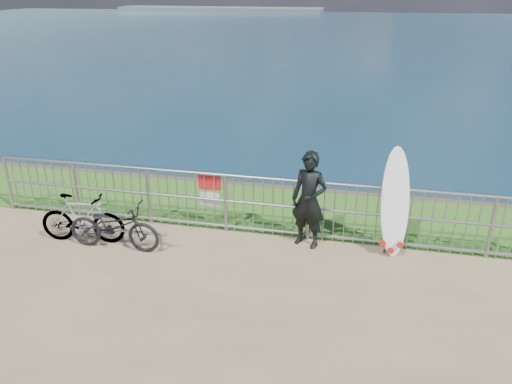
% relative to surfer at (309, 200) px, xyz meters
% --- Properties ---
extents(grass_strip, '(120.00, 120.00, 0.00)m').
position_rel_surfer_xyz_m(grass_strip, '(-1.02, 1.30, -0.84)').
color(grass_strip, '#265718').
rests_on(grass_strip, ground).
extents(seascape, '(260.00, 260.00, 5.00)m').
position_rel_surfer_xyz_m(seascape, '(-44.77, 146.08, -4.88)').
color(seascape, brown).
rests_on(seascape, ground).
extents(railing, '(10.06, 0.10, 1.13)m').
position_rel_surfer_xyz_m(railing, '(-1.02, 0.20, -0.27)').
color(railing, gray).
rests_on(railing, ground).
extents(surfer, '(0.71, 0.57, 1.70)m').
position_rel_surfer_xyz_m(surfer, '(0.00, 0.00, 0.00)').
color(surfer, black).
rests_on(surfer, ground).
extents(surfboard, '(0.58, 0.54, 1.84)m').
position_rel_surfer_xyz_m(surfboard, '(1.41, 0.03, 0.00)').
color(surfboard, silver).
rests_on(surfboard, ground).
extents(bicycle_near, '(1.63, 0.58, 0.85)m').
position_rel_surfer_xyz_m(bicycle_near, '(-3.20, -0.86, -0.42)').
color(bicycle_near, black).
rests_on(bicycle_near, ground).
extents(bicycle_far, '(1.54, 0.60, 0.90)m').
position_rel_surfer_xyz_m(bicycle_far, '(-3.86, -0.75, -0.40)').
color(bicycle_far, black).
rests_on(bicycle_far, ground).
extents(bike_rack, '(1.61, 0.05, 0.34)m').
position_rel_surfer_xyz_m(bike_rack, '(-3.11, -0.78, -0.57)').
color(bike_rack, gray).
rests_on(bike_rack, ground).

